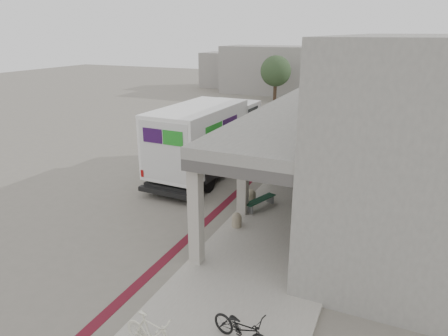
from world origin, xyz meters
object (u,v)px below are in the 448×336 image
at_px(bench, 260,201).
at_px(bicycle_cream, 153,335).
at_px(fedex_truck, 208,137).
at_px(utility_cabinet, 303,236).
at_px(bicycle_black, 242,328).

bearing_deg(bench, bicycle_cream, -67.40).
height_order(fedex_truck, utility_cabinet, fedex_truck).
xyz_separation_m(fedex_truck, bicycle_cream, (4.45, -11.93, -1.34)).
relative_size(bench, utility_cabinet, 1.91).
height_order(bicycle_black, bicycle_cream, bicycle_cream).
bearing_deg(bicycle_black, bicycle_cream, 137.47).
xyz_separation_m(fedex_truck, bench, (4.04, -3.35, -1.57)).
xyz_separation_m(utility_cabinet, bicycle_cream, (-1.99, -6.10, 0.07)).
distance_m(fedex_truck, bicycle_black, 12.53).
distance_m(bench, utility_cabinet, 3.45).
bearing_deg(utility_cabinet, bicycle_black, -87.42).
bearing_deg(bench, utility_cabinet, -26.07).
height_order(bench, bicycle_cream, bicycle_cream).
bearing_deg(utility_cabinet, bicycle_cream, -102.41).
relative_size(fedex_truck, utility_cabinet, 9.90).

